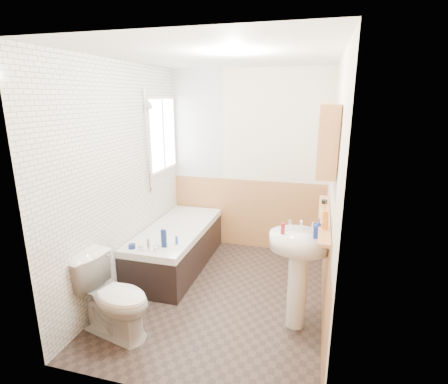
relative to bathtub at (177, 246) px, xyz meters
The scene contains 26 objects.
floor 0.94m from the bathtub, 35.43° to the right, with size 2.80×2.80×0.00m, color #312622.
ceiling 2.39m from the bathtub, 35.43° to the right, with size 2.80×2.80×0.00m, color white.
wall_back 1.51m from the bathtub, 50.66° to the left, with size 2.20×0.02×2.50m, color #F5E7CA.
wall_front 2.28m from the bathtub, 69.27° to the right, with size 2.20×0.02×2.50m, color #F5E7CA.
wall_left 1.16m from the bathtub, 126.19° to the right, with size 0.02×2.80×2.50m, color #F5E7CA.
wall_right 2.14m from the bathtub, 15.76° to the right, with size 0.02×2.80×2.50m, color #F5E7CA.
wainscot_right 1.90m from the bathtub, 15.94° to the right, with size 0.01×2.80×1.00m, color tan.
wainscot_front 2.05m from the bathtub, 69.06° to the right, with size 2.20×0.01×1.00m, color tan.
wainscot_back 1.16m from the bathtub, 49.96° to the left, with size 2.20×0.01×1.00m, color tan.
tile_cladding_left 1.16m from the bathtub, 124.58° to the right, with size 0.01×2.80×2.50m, color white.
tile_return_back 1.71m from the bathtub, 89.67° to the left, with size 0.75×0.01×1.50m, color white.
window 1.47m from the bathtub, 127.69° to the left, with size 0.03×0.79×0.99m.
bathtub is the anchor object (origin of this frame).
shower_riser 1.46m from the bathtub, behind, with size 0.11×0.08×1.26m.
toilet 1.40m from the bathtub, 91.23° to the right, with size 0.42×0.76×0.74m, color white.
sink 1.82m from the bathtub, 27.81° to the right, with size 0.55×0.45×1.06m.
pine_shelf 2.01m from the bathtub, 18.38° to the right, with size 0.10×1.40×0.03m, color tan.
medicine_cabinet 2.43m from the bathtub, 24.17° to the right, with size 0.16×0.64×0.57m.
foam_can 2.19m from the bathtub, 28.48° to the right, with size 0.05×0.05×0.16m, color orange.
green_bottle 2.12m from the bathtub, 23.35° to the right, with size 0.04×0.04×0.19m, color orange.
black_jar 1.95m from the bathtub, ahead, with size 0.06×0.06×0.04m, color black.
soap_bottle 2.06m from the bathtub, 27.07° to the right, with size 0.08×0.17×0.08m, color #19339E.
clear_bottle 1.81m from the bathtub, 31.71° to the right, with size 0.04×0.04×0.10m, color maroon.
blue_gel 0.71m from the bathtub, 79.29° to the right, with size 0.06×0.04×0.20m, color navy.
cream_jar 0.80m from the bathtub, 106.26° to the right, with size 0.08×0.08×0.05m, color navy.
orange_bottle 0.62m from the bathtub, 66.51° to the right, with size 0.03×0.03×0.09m, color #19339E.
Camera 1 is at (0.96, -3.31, 2.13)m, focal length 28.00 mm.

